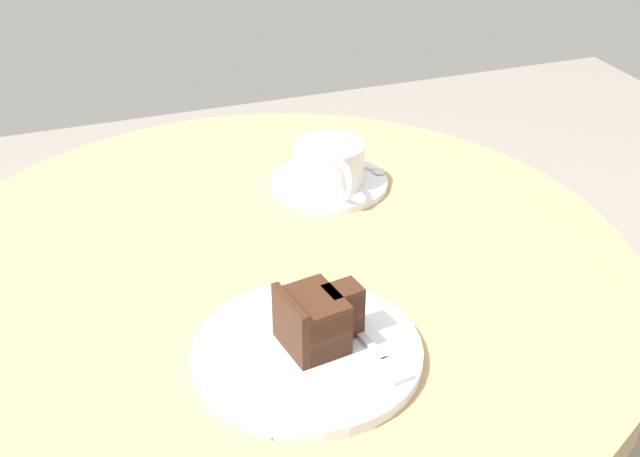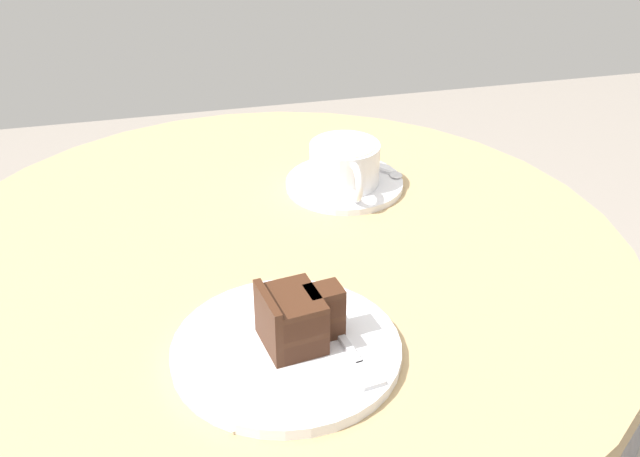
{
  "view_description": "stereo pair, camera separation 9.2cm",
  "coord_description": "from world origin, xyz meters",
  "px_view_note": "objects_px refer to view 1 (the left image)",
  "views": [
    {
      "loc": [
        0.75,
        -0.21,
        1.26
      ],
      "look_at": [
        0.01,
        0.05,
        0.78
      ],
      "focal_mm": 45.0,
      "sensor_mm": 36.0,
      "label": 1
    },
    {
      "loc": [
        0.78,
        -0.12,
        1.26
      ],
      "look_at": [
        0.01,
        0.05,
        0.78
      ],
      "focal_mm": 45.0,
      "sensor_mm": 36.0,
      "label": 2
    }
  ],
  "objects_px": {
    "saucer": "(329,183)",
    "cake_plate": "(307,352)",
    "napkin": "(300,363)",
    "teaspoon": "(362,167)",
    "coffee_cup": "(330,163)",
    "cake_slice": "(316,319)",
    "fork": "(373,348)"
  },
  "relations": [
    {
      "from": "teaspoon",
      "to": "cake_slice",
      "type": "distance_m",
      "value": 0.39
    },
    {
      "from": "teaspoon",
      "to": "cake_plate",
      "type": "bearing_deg",
      "value": -70.32
    },
    {
      "from": "cake_plate",
      "to": "fork",
      "type": "distance_m",
      "value": 0.06
    },
    {
      "from": "cake_slice",
      "to": "cake_plate",
      "type": "bearing_deg",
      "value": -66.72
    },
    {
      "from": "coffee_cup",
      "to": "cake_plate",
      "type": "xyz_separation_m",
      "value": [
        0.32,
        -0.14,
        -0.03
      ]
    },
    {
      "from": "cake_slice",
      "to": "fork",
      "type": "xyz_separation_m",
      "value": [
        0.03,
        0.05,
        -0.03
      ]
    },
    {
      "from": "cake_plate",
      "to": "napkin",
      "type": "height_order",
      "value": "cake_plate"
    },
    {
      "from": "napkin",
      "to": "teaspoon",
      "type": "bearing_deg",
      "value": 149.4
    },
    {
      "from": "teaspoon",
      "to": "napkin",
      "type": "height_order",
      "value": "teaspoon"
    },
    {
      "from": "saucer",
      "to": "cake_slice",
      "type": "distance_m",
      "value": 0.35
    },
    {
      "from": "cake_plate",
      "to": "napkin",
      "type": "xyz_separation_m",
      "value": [
        0.01,
        -0.01,
        -0.0
      ]
    },
    {
      "from": "teaspoon",
      "to": "cake_plate",
      "type": "distance_m",
      "value": 0.4
    },
    {
      "from": "cake_slice",
      "to": "napkin",
      "type": "relative_size",
      "value": 0.46
    },
    {
      "from": "coffee_cup",
      "to": "fork",
      "type": "xyz_separation_m",
      "value": [
        0.34,
        -0.08,
        -0.02
      ]
    },
    {
      "from": "saucer",
      "to": "cake_plate",
      "type": "bearing_deg",
      "value": -23.69
    },
    {
      "from": "napkin",
      "to": "saucer",
      "type": "bearing_deg",
      "value": 155.33
    },
    {
      "from": "teaspoon",
      "to": "napkin",
      "type": "relative_size",
      "value": 0.43
    },
    {
      "from": "saucer",
      "to": "coffee_cup",
      "type": "bearing_deg",
      "value": -11.62
    },
    {
      "from": "cake_plate",
      "to": "coffee_cup",
      "type": "bearing_deg",
      "value": 156.09
    },
    {
      "from": "cake_slice",
      "to": "coffee_cup",
      "type": "bearing_deg",
      "value": 157.49
    },
    {
      "from": "coffee_cup",
      "to": "cake_slice",
      "type": "distance_m",
      "value": 0.34
    },
    {
      "from": "cake_slice",
      "to": "saucer",
      "type": "bearing_deg",
      "value": 157.69
    },
    {
      "from": "coffee_cup",
      "to": "teaspoon",
      "type": "distance_m",
      "value": 0.07
    },
    {
      "from": "coffee_cup",
      "to": "teaspoon",
      "type": "relative_size",
      "value": 1.56
    },
    {
      "from": "cake_slice",
      "to": "napkin",
      "type": "height_order",
      "value": "cake_slice"
    },
    {
      "from": "coffee_cup",
      "to": "cake_slice",
      "type": "relative_size",
      "value": 1.47
    },
    {
      "from": "cake_slice",
      "to": "fork",
      "type": "height_order",
      "value": "cake_slice"
    },
    {
      "from": "saucer",
      "to": "coffee_cup",
      "type": "distance_m",
      "value": 0.03
    },
    {
      "from": "teaspoon",
      "to": "saucer",
      "type": "bearing_deg",
      "value": -112.45
    },
    {
      "from": "saucer",
      "to": "teaspoon",
      "type": "distance_m",
      "value": 0.06
    },
    {
      "from": "napkin",
      "to": "cake_slice",
      "type": "bearing_deg",
      "value": 121.36
    },
    {
      "from": "coffee_cup",
      "to": "napkin",
      "type": "bearing_deg",
      "value": -24.89
    }
  ]
}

